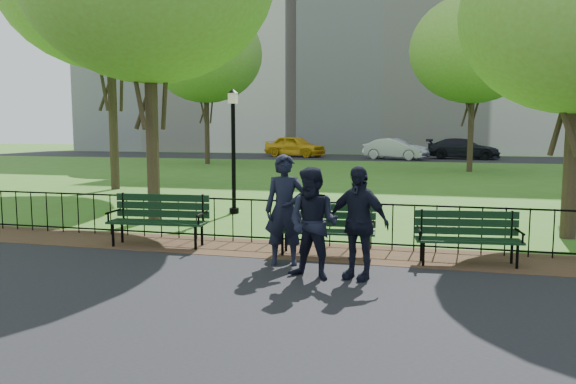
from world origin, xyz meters
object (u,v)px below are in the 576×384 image
(person_left, at_px, (285,210))
(taxi, at_px, (295,146))
(person_right, at_px, (358,223))
(lamppost, at_px, (233,146))
(park_bench_right_a, at_px, (467,232))
(sedan_silver, at_px, (396,149))
(park_bench_main, at_px, (309,221))
(park_bench_left_a, at_px, (159,214))
(person_mid, at_px, (313,223))
(sedan_dark, at_px, (463,149))
(tree_far_e, at_px, (474,49))
(tree_far_w, at_px, (206,55))

(person_left, bearing_deg, taxi, 91.68)
(person_right, bearing_deg, lamppost, 144.83)
(park_bench_right_a, height_order, sedan_silver, sedan_silver)
(park_bench_main, height_order, park_bench_left_a, park_bench_left_a)
(park_bench_main, distance_m, park_bench_left_a, 3.03)
(person_mid, xyz_separation_m, sedan_dark, (3.75, 35.00, -0.10))
(park_bench_left_a, bearing_deg, tree_far_e, 66.79)
(person_mid, relative_size, sedan_dark, 0.33)
(tree_far_w, xyz_separation_m, taxi, (3.39, 9.69, -6.04))
(tree_far_e, relative_size, person_left, 4.89)
(tree_far_e, bearing_deg, park_bench_left_a, -108.32)
(park_bench_main, bearing_deg, sedan_silver, 86.79)
(park_bench_main, bearing_deg, tree_far_e, 75.10)
(tree_far_w, distance_m, sedan_silver, 15.13)
(park_bench_left_a, xyz_separation_m, person_left, (2.79, -0.89, 0.32))
(lamppost, bearing_deg, person_mid, -59.79)
(lamppost, xyz_separation_m, tree_far_e, (7.02, 16.75, 4.52))
(tree_far_w, relative_size, person_left, 5.32)
(park_bench_right_a, distance_m, taxi, 35.29)
(lamppost, xyz_separation_m, person_mid, (3.48, -5.98, -0.95))
(tree_far_w, xyz_separation_m, sedan_silver, (11.38, 7.88, -6.12))
(park_bench_right_a, xyz_separation_m, sedan_dark, (1.41, 33.41, 0.21))
(person_left, bearing_deg, park_bench_main, 62.38)
(person_left, bearing_deg, park_bench_left_a, 150.23)
(park_bench_left_a, xyz_separation_m, sedan_dark, (7.19, 33.35, 0.14))
(person_left, height_order, taxi, person_left)
(tree_far_e, height_order, person_right, tree_far_e)
(sedan_dark, bearing_deg, park_bench_right_a, -177.01)
(park_bench_left_a, height_order, person_left, person_left)
(person_left, bearing_deg, person_right, -35.95)
(person_right, xyz_separation_m, sedan_silver, (-1.66, 33.03, -0.11))
(park_bench_right_a, bearing_deg, sedan_silver, 89.04)
(taxi, distance_m, sedan_silver, 8.19)
(person_mid, distance_m, person_right, 0.67)
(tree_far_w, bearing_deg, lamppost, -65.27)
(sedan_dark, bearing_deg, park_bench_left_a, 173.25)
(tree_far_w, bearing_deg, park_bench_main, -63.22)
(park_bench_main, relative_size, taxi, 0.37)
(person_right, height_order, sedan_silver, person_right)
(park_bench_left_a, bearing_deg, person_left, -22.64)
(park_bench_main, height_order, person_right, person_right)
(park_bench_left_a, relative_size, person_left, 1.06)
(park_bench_left_a, distance_m, tree_far_e, 22.93)
(park_bench_right_a, distance_m, lamppost, 7.40)
(taxi, relative_size, sedan_dark, 0.94)
(park_bench_right_a, distance_m, person_left, 3.12)
(park_bench_right_a, relative_size, person_right, 1.03)
(park_bench_left_a, distance_m, person_left, 2.95)
(lamppost, height_order, taxi, lamppost)
(park_bench_left_a, height_order, tree_far_e, tree_far_e)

